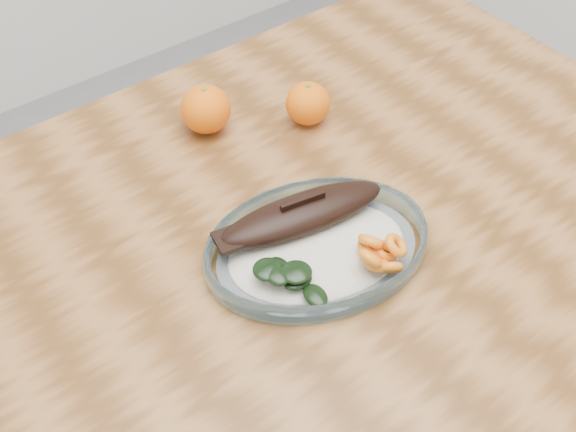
{
  "coord_description": "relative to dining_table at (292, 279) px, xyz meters",
  "views": [
    {
      "loc": [
        -0.38,
        -0.5,
        1.44
      ],
      "look_at": [
        -0.0,
        0.01,
        0.77
      ],
      "focal_mm": 45.0,
      "sensor_mm": 36.0,
      "label": 1
    }
  ],
  "objects": [
    {
      "name": "dining_table",
      "position": [
        0.0,
        0.0,
        0.0
      ],
      "size": [
        1.2,
        0.8,
        0.75
      ],
      "color": "#5B3515",
      "rests_on": "ground"
    },
    {
      "name": "plated_meal",
      "position": [
        0.0,
        -0.05,
        0.12
      ],
      "size": [
        0.63,
        0.63,
        0.08
      ],
      "rotation": [
        0.0,
        0.0,
        -0.28
      ],
      "color": "white",
      "rests_on": "dining_table"
    },
    {
      "name": "orange_left",
      "position": [
        0.02,
        0.24,
        0.14
      ],
      "size": [
        0.07,
        0.07,
        0.07
      ],
      "primitive_type": "sphere",
      "color": "#FF4305",
      "rests_on": "dining_table"
    },
    {
      "name": "orange_right",
      "position": [
        0.15,
        0.16,
        0.13
      ],
      "size": [
        0.07,
        0.07,
        0.07
      ],
      "primitive_type": "sphere",
      "color": "#FF4305",
      "rests_on": "dining_table"
    }
  ]
}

